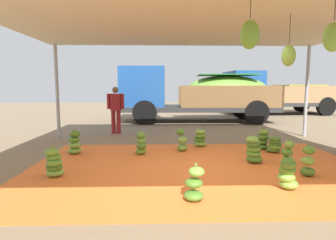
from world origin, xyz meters
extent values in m
plane|color=#7F6B51|center=(0.00, 3.00, 0.00)|extent=(40.00, 40.00, 0.00)
cube|color=orange|center=(0.00, 0.00, 0.01)|extent=(6.44, 4.33, 0.01)
cylinder|color=#9EA0A5|center=(-3.80, 3.30, 1.40)|extent=(0.10, 0.10, 2.80)
cylinder|color=#9EA0A5|center=(3.80, 3.30, 1.40)|extent=(0.10, 0.10, 2.80)
cube|color=beige|center=(0.00, 0.00, 2.83)|extent=(8.00, 7.00, 0.06)
cylinder|color=#4C422D|center=(1.44, -1.64, 2.58)|extent=(0.01, 0.01, 0.44)
ellipsoid|color=#6B9E38|center=(1.44, -1.64, 2.16)|extent=(0.24, 0.24, 0.36)
cylinder|color=#4C422D|center=(1.53, -0.26, 2.54)|extent=(0.01, 0.01, 0.52)
ellipsoid|color=#75A83D|center=(1.53, -0.26, 2.08)|extent=(0.24, 0.24, 0.36)
cylinder|color=#4C422D|center=(0.40, -1.58, 2.59)|extent=(0.01, 0.01, 0.41)
ellipsoid|color=#60932D|center=(0.40, -1.58, 2.19)|extent=(0.24, 0.24, 0.36)
ellipsoid|color=#75A83D|center=(-2.54, -0.45, 0.07)|extent=(0.41, 0.41, 0.13)
ellipsoid|color=#477523|center=(-2.55, -0.45, 0.17)|extent=(0.32, 0.32, 0.13)
ellipsoid|color=#60932D|center=(-2.54, -0.49, 0.26)|extent=(0.31, 0.31, 0.13)
ellipsoid|color=#518428|center=(-2.54, -0.47, 0.35)|extent=(0.31, 0.31, 0.13)
ellipsoid|color=#60932D|center=(-2.56, -0.50, 0.45)|extent=(0.33, 0.33, 0.13)
cylinder|color=olive|center=(-2.56, -0.47, 0.51)|extent=(0.04, 0.04, 0.12)
ellipsoid|color=#6B9E38|center=(1.80, 0.13, 0.09)|extent=(0.25, 0.25, 0.17)
ellipsoid|color=#518428|center=(1.78, 0.15, 0.25)|extent=(0.25, 0.25, 0.17)
ellipsoid|color=#75A83D|center=(1.82, 0.15, 0.41)|extent=(0.26, 0.26, 0.17)
cylinder|color=olive|center=(1.80, 0.14, 0.47)|extent=(0.04, 0.04, 0.12)
ellipsoid|color=#518428|center=(-0.28, -1.55, 0.08)|extent=(0.31, 0.31, 0.14)
ellipsoid|color=#518428|center=(-0.28, -1.51, 0.24)|extent=(0.32, 0.32, 0.14)
ellipsoid|color=#75A83D|center=(-0.25, -1.53, 0.40)|extent=(0.28, 0.28, 0.14)
cylinder|color=olive|center=(-0.26, -1.53, 0.46)|extent=(0.04, 0.04, 0.12)
ellipsoid|color=#6B9E38|center=(-0.19, 1.37, 0.09)|extent=(0.35, 0.35, 0.17)
ellipsoid|color=#75A83D|center=(-0.19, 1.34, 0.28)|extent=(0.32, 0.32, 0.17)
ellipsoid|color=#477523|center=(-0.24, 1.37, 0.47)|extent=(0.27, 0.27, 0.17)
cylinder|color=olive|center=(-0.22, 1.36, 0.53)|extent=(0.04, 0.04, 0.12)
ellipsoid|color=#6B9E38|center=(0.31, 1.90, 0.08)|extent=(0.44, 0.44, 0.14)
ellipsoid|color=#477523|center=(0.31, 1.93, 0.18)|extent=(0.43, 0.43, 0.14)
ellipsoid|color=#60932D|center=(0.33, 1.90, 0.29)|extent=(0.28, 0.28, 0.14)
ellipsoid|color=#75A83D|center=(0.31, 1.88, 0.39)|extent=(0.28, 0.28, 0.14)
cylinder|color=olive|center=(0.30, 1.90, 0.45)|extent=(0.04, 0.04, 0.12)
ellipsoid|color=#477523|center=(1.80, 1.52, 0.08)|extent=(0.45, 0.45, 0.14)
ellipsoid|color=#518428|center=(1.79, 1.52, 0.20)|extent=(0.41, 0.41, 0.14)
ellipsoid|color=#477523|center=(1.80, 1.48, 0.32)|extent=(0.36, 0.36, 0.14)
ellipsoid|color=#6B9E38|center=(1.83, 1.52, 0.43)|extent=(0.38, 0.38, 0.14)
cylinder|color=olive|center=(1.81, 1.50, 0.49)|extent=(0.04, 0.04, 0.12)
ellipsoid|color=#60932D|center=(-1.17, 1.08, 0.09)|extent=(0.33, 0.33, 0.16)
ellipsoid|color=#477523|center=(-1.15, 1.03, 0.21)|extent=(0.32, 0.32, 0.16)
ellipsoid|color=#6B9E38|center=(-1.15, 1.08, 0.33)|extent=(0.28, 0.28, 0.16)
ellipsoid|color=#518428|center=(-1.16, 1.05, 0.45)|extent=(0.28, 0.28, 0.16)
cylinder|color=olive|center=(-1.15, 1.06, 0.51)|extent=(0.04, 0.04, 0.12)
ellipsoid|color=#6B9E38|center=(-2.69, 1.17, 0.08)|extent=(0.40, 0.40, 0.14)
ellipsoid|color=#75A83D|center=(-2.68, 1.17, 0.21)|extent=(0.36, 0.36, 0.14)
ellipsoid|color=#518428|center=(-2.70, 1.17, 0.35)|extent=(0.37, 0.37, 0.14)
ellipsoid|color=#477523|center=(-2.67, 1.15, 0.48)|extent=(0.33, 0.33, 0.14)
cylinder|color=olive|center=(-2.68, 1.16, 0.54)|extent=(0.04, 0.04, 0.12)
ellipsoid|color=#477523|center=(1.93, 1.18, 0.07)|extent=(0.43, 0.43, 0.12)
ellipsoid|color=#60932D|center=(1.96, 1.15, 0.14)|extent=(0.37, 0.37, 0.12)
ellipsoid|color=#477523|center=(1.98, 1.18, 0.20)|extent=(0.31, 0.31, 0.12)
ellipsoid|color=#477523|center=(1.97, 1.17, 0.27)|extent=(0.39, 0.39, 0.12)
ellipsoid|color=#477523|center=(1.96, 1.15, 0.33)|extent=(0.32, 0.32, 0.12)
cylinder|color=olive|center=(1.96, 1.16, 0.39)|extent=(0.04, 0.04, 0.12)
ellipsoid|color=#75A83D|center=(1.20, -1.17, 0.09)|extent=(0.38, 0.38, 0.16)
ellipsoid|color=#75A83D|center=(1.16, -1.17, 0.19)|extent=(0.34, 0.34, 0.16)
ellipsoid|color=#518428|center=(1.17, -1.16, 0.30)|extent=(0.26, 0.26, 0.16)
ellipsoid|color=#477523|center=(1.16, -1.21, 0.41)|extent=(0.32, 0.32, 0.16)
cylinder|color=olive|center=(1.19, -1.18, 0.47)|extent=(0.04, 0.04, 0.12)
ellipsoid|color=#477523|center=(1.81, -0.57, 0.09)|extent=(0.34, 0.34, 0.15)
ellipsoid|color=#75A83D|center=(1.81, -0.55, 0.27)|extent=(0.24, 0.24, 0.15)
ellipsoid|color=#518428|center=(1.83, -0.54, 0.45)|extent=(0.27, 0.27, 0.15)
cylinder|color=olive|center=(1.82, -0.54, 0.51)|extent=(0.04, 0.04, 0.12)
ellipsoid|color=#477523|center=(1.18, 0.30, 0.08)|extent=(0.44, 0.44, 0.15)
ellipsoid|color=#60932D|center=(1.18, 0.33, 0.18)|extent=(0.42, 0.42, 0.15)
ellipsoid|color=#60932D|center=(1.17, 0.34, 0.28)|extent=(0.40, 0.40, 0.15)
ellipsoid|color=#477523|center=(1.16, 0.34, 0.38)|extent=(0.39, 0.39, 0.15)
ellipsoid|color=#75A83D|center=(1.14, 0.32, 0.48)|extent=(0.28, 0.28, 0.15)
cylinder|color=olive|center=(1.16, 0.33, 0.54)|extent=(0.04, 0.04, 0.12)
cube|color=#2D2D2D|center=(0.98, 7.20, 0.60)|extent=(6.81, 2.44, 0.20)
cube|color=#1E4C93|center=(-1.45, 7.26, 1.55)|extent=(1.94, 2.14, 1.70)
cube|color=#232D38|center=(-2.41, 7.29, 1.89)|extent=(0.07, 1.82, 0.75)
cube|color=brown|center=(2.23, 6.07, 1.15)|extent=(4.19, 0.19, 0.90)
cube|color=brown|center=(2.29, 8.26, 1.15)|extent=(4.19, 0.19, 0.90)
cube|color=brown|center=(4.32, 7.11, 1.15)|extent=(0.14, 2.27, 0.90)
ellipsoid|color=#6B9E38|center=(2.26, 7.17, 1.37)|extent=(3.73, 2.00, 1.35)
cube|color=#237533|center=(2.26, 7.17, 2.07)|extent=(2.56, 1.79, 0.04)
cylinder|color=black|center=(-1.35, 6.22, 0.50)|extent=(1.01, 0.31, 1.00)
cylinder|color=black|center=(-1.29, 8.29, 0.50)|extent=(1.01, 0.31, 1.00)
cylinder|color=black|center=(3.25, 6.10, 0.50)|extent=(1.01, 0.31, 1.00)
cylinder|color=black|center=(3.30, 8.18, 0.50)|extent=(1.01, 0.31, 1.00)
cube|color=#2D2D2D|center=(6.13, 10.53, 0.60)|extent=(6.27, 2.97, 0.20)
cube|color=#1E4C93|center=(3.94, 10.36, 1.55)|extent=(1.88, 2.42, 1.70)
cube|color=#232D38|center=(3.08, 10.29, 1.89)|extent=(0.18, 1.99, 0.75)
cube|color=#99754C|center=(7.37, 9.42, 1.15)|extent=(3.77, 0.38, 0.90)
cube|color=#99754C|center=(7.18, 11.83, 1.15)|extent=(3.77, 0.38, 0.90)
cube|color=#99754C|center=(9.12, 10.77, 1.15)|extent=(0.28, 2.49, 0.90)
ellipsoid|color=#477523|center=(7.28, 10.62, 1.16)|extent=(3.48, 2.35, 0.92)
cube|color=yellow|center=(7.28, 10.62, 1.64)|extent=(2.41, 2.07, 0.04)
cylinder|color=black|center=(4.15, 9.23, 0.50)|extent=(1.02, 0.36, 1.00)
cylinder|color=black|center=(3.97, 11.51, 0.50)|extent=(1.02, 0.36, 1.00)
cylinder|color=black|center=(8.28, 9.55, 0.50)|extent=(1.02, 0.36, 1.00)
cylinder|color=black|center=(8.10, 11.84, 0.50)|extent=(1.02, 0.36, 1.00)
cylinder|color=maroon|center=(-2.27, 4.06, 0.38)|extent=(0.14, 0.14, 0.76)
cylinder|color=maroon|center=(-2.10, 4.06, 0.38)|extent=(0.14, 0.14, 0.76)
cylinder|color=maroon|center=(-2.19, 4.06, 1.04)|extent=(0.35, 0.35, 0.57)
cylinder|color=maroon|center=(-2.41, 4.06, 1.07)|extent=(0.11, 0.11, 0.50)
cylinder|color=maroon|center=(-1.96, 4.06, 1.07)|extent=(0.11, 0.11, 0.50)
sphere|color=brown|center=(-2.19, 4.06, 1.44)|extent=(0.20, 0.20, 0.20)
camera|label=1|loc=(-0.74, -5.14, 1.53)|focal=29.66mm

